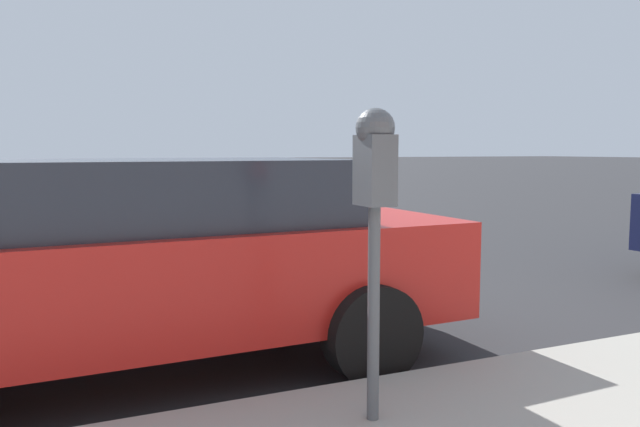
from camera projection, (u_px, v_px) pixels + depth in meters
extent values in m
plane|color=#2B2B2D|center=(131.00, 326.00, 5.26)|extent=(220.00, 220.00, 0.00)
cylinder|color=#4C5156|center=(374.00, 314.00, 3.07)|extent=(0.06, 0.06, 1.07)
cube|color=#4C5156|center=(375.00, 170.00, 2.99)|extent=(0.20, 0.14, 0.34)
sphere|color=#4C5156|center=(375.00, 128.00, 2.97)|extent=(0.19, 0.19, 0.19)
cube|color=#B21919|center=(364.00, 178.00, 3.09)|extent=(0.01, 0.11, 0.12)
cube|color=black|center=(365.00, 154.00, 3.08)|extent=(0.01, 0.10, 0.08)
cube|color=#B21E19|center=(121.00, 275.00, 4.16)|extent=(1.98, 4.58, 0.67)
cube|color=#232833|center=(146.00, 192.00, 4.18)|extent=(1.70, 2.58, 0.43)
cylinder|color=black|center=(372.00, 334.00, 3.97)|extent=(0.24, 0.65, 0.64)
cylinder|color=black|center=(269.00, 280.00, 5.62)|extent=(0.24, 0.65, 0.64)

